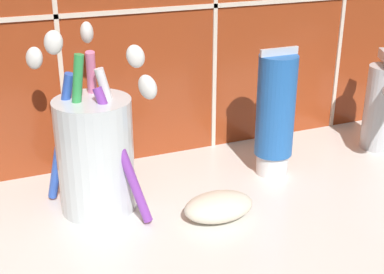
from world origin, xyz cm
name	(u,v)px	position (x,y,z in cm)	size (l,w,h in cm)	color
sink_counter	(266,219)	(0.00, 0.00, 1.00)	(72.90, 34.72, 2.00)	silver
toothbrush_cup	(95,151)	(-15.29, 7.27, 8.21)	(10.99, 13.05, 18.25)	silver
toothpaste_tube	(275,114)	(4.85, 7.22, 9.23)	(4.47, 4.25, 14.59)	white
soap_bar	(219,207)	(-5.04, 0.62, 3.26)	(7.02, 4.59, 2.53)	silver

